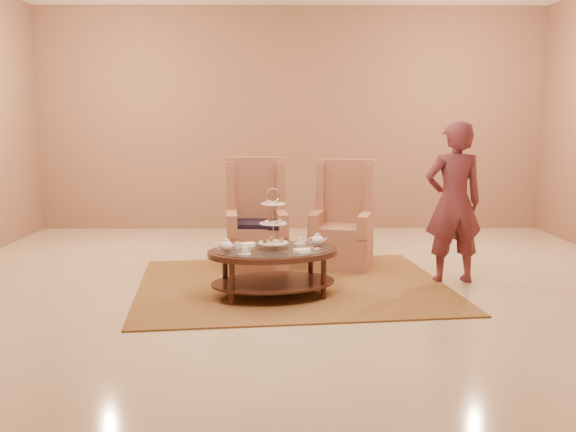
{
  "coord_description": "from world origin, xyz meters",
  "views": [
    {
      "loc": [
        -0.15,
        -6.27,
        1.73
      ],
      "look_at": [
        -0.08,
        0.2,
        0.77
      ],
      "focal_mm": 40.0,
      "sensor_mm": 36.0,
      "label": 1
    }
  ],
  "objects_px": {
    "armchair_left": "(256,230)",
    "person": "(454,202)",
    "tea_table": "(273,258)",
    "armchair_right": "(343,231)"
  },
  "relations": [
    {
      "from": "tea_table",
      "to": "armchair_left",
      "type": "relative_size",
      "value": 1.12
    },
    {
      "from": "armchair_left",
      "to": "person",
      "type": "height_order",
      "value": "person"
    },
    {
      "from": "person",
      "to": "armchair_left",
      "type": "bearing_deg",
      "value": -25.56
    },
    {
      "from": "tea_table",
      "to": "armchair_right",
      "type": "distance_m",
      "value": 1.61
    },
    {
      "from": "tea_table",
      "to": "armchair_right",
      "type": "bearing_deg",
      "value": 46.73
    },
    {
      "from": "armchair_left",
      "to": "armchair_right",
      "type": "distance_m",
      "value": 1.03
    },
    {
      "from": "armchair_left",
      "to": "armchair_right",
      "type": "relative_size",
      "value": 1.02
    },
    {
      "from": "tea_table",
      "to": "person",
      "type": "relative_size",
      "value": 0.84
    },
    {
      "from": "armchair_left",
      "to": "person",
      "type": "bearing_deg",
      "value": -24.38
    },
    {
      "from": "tea_table",
      "to": "person",
      "type": "xyz_separation_m",
      "value": [
        1.92,
        0.6,
        0.47
      ]
    }
  ]
}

